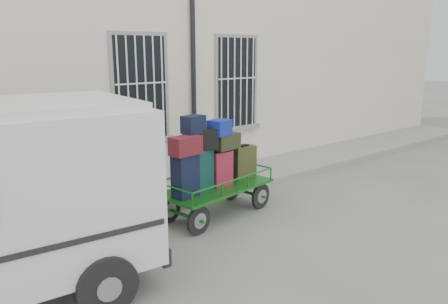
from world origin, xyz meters
TOP-DOWN VIEW (x-y plane):
  - ground at (0.00, 0.00)m, footprint 80.00×80.00m
  - building at (0.00, 5.50)m, footprint 24.00×5.15m
  - sidewalk at (0.00, 2.20)m, footprint 24.00×1.70m
  - luggage_cart at (-0.21, 0.68)m, footprint 2.65×1.32m

SIDE VIEW (x-z plane):
  - ground at x=0.00m, z-range 0.00..0.00m
  - sidewalk at x=0.00m, z-range 0.00..0.15m
  - luggage_cart at x=-0.21m, z-range -0.02..1.94m
  - building at x=0.00m, z-range 0.00..6.00m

